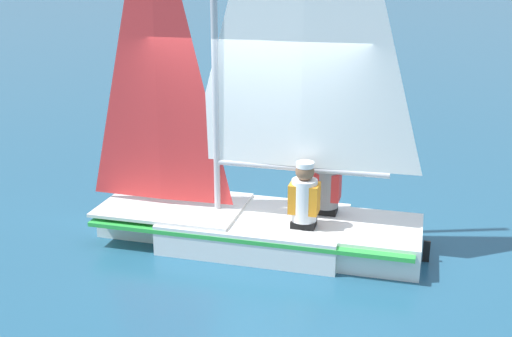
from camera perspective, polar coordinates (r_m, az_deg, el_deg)
name	(u,v)px	position (r m, az deg, el deg)	size (l,w,h in m)	color
ground_plane	(256,242)	(8.06, 0.00, -6.59)	(260.00, 260.00, 0.00)	#235675
sailboat_main	(257,164)	(7.68, 0.11, 0.38)	(4.14, 2.45, 6.13)	white
sailor_helm	(304,206)	(7.50, 4.29, -3.33)	(0.40, 0.38, 1.16)	black
sailor_crew	(326,194)	(7.93, 6.26, -2.25)	(0.40, 0.38, 1.16)	black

